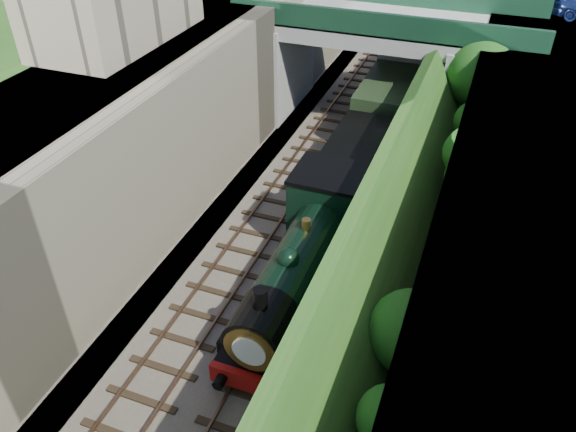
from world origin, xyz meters
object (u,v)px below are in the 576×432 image
object	(u,v)px
road_bridge	(394,58)
tender	(356,170)
tree	(485,76)
locomotive	(304,262)

from	to	relation	value
road_bridge	tender	world-z (taller)	road_bridge
road_bridge	tree	distance (m)	5.54
locomotive	tree	bearing A→B (deg)	70.59
tender	road_bridge	bearing A→B (deg)	91.75
tender	locomotive	bearing A→B (deg)	-90.00
tree	tender	bearing A→B (deg)	-128.09
road_bridge	locomotive	xyz separation A→B (m)	(0.26, -15.75, -2.18)
locomotive	tender	size ratio (longest dim) A/B	1.70
road_bridge	tender	xyz separation A→B (m)	(0.26, -8.39, -2.46)
tree	tender	world-z (taller)	tree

